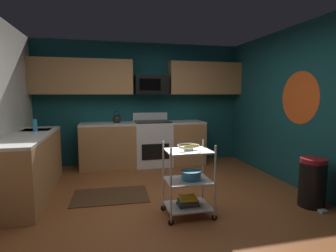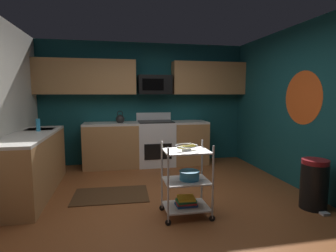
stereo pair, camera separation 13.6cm
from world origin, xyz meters
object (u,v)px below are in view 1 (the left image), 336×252
mixing_bowl_large (191,175)px  kettle (117,119)px  oven_range (153,143)px  book_stack (188,201)px  microwave (151,85)px  dish_soap_bottle (35,125)px  fruit_bowl (188,146)px  rolling_cart (188,180)px  trash_can (312,182)px

mixing_bowl_large → kettle: 2.66m
oven_range → book_stack: size_ratio=4.17×
microwave → dish_soap_bottle: (-2.04, -1.14, -0.68)m
oven_range → kettle: kettle is taller
microwave → kettle: size_ratio=2.65×
dish_soap_bottle → fruit_bowl: bearing=-35.7°
mixing_bowl_large → oven_range: bearing=90.9°
fruit_bowl → mixing_bowl_large: fruit_bowl is taller
microwave → dish_soap_bottle: size_ratio=3.50×
oven_range → book_stack: (-0.00, -2.50, -0.29)m
mixing_bowl_large → dish_soap_bottle: dish_soap_bottle is taller
oven_range → book_stack: oven_range is taller
kettle → book_stack: bearing=-73.6°
microwave → kettle: bearing=-171.6°
book_stack → rolling_cart: bearing=-104.0°
rolling_cart → book_stack: bearing=76.0°
mixing_bowl_large → dish_soap_bottle: size_ratio=1.26×
oven_range → kettle: bearing=-179.7°
kettle → trash_can: 3.64m
microwave → rolling_cart: microwave is taller
oven_range → book_stack: bearing=-90.0°
kettle → trash_can: bearing=-46.9°
mixing_bowl_large → book_stack: bearing=180.0°
kettle → mixing_bowl_large: bearing=-72.8°
dish_soap_bottle → trash_can: size_ratio=0.30×
rolling_cart → mixing_bowl_large: 0.08m
microwave → book_stack: (-0.00, -2.61, -1.52)m
microwave → dish_soap_bottle: 2.44m
microwave → kettle: (-0.74, -0.11, -0.70)m
fruit_bowl → microwave: bearing=90.0°
mixing_bowl_large → microwave: bearing=90.8°
fruit_bowl → mixing_bowl_large: 0.36m
rolling_cart → dish_soap_bottle: size_ratio=4.57×
dish_soap_bottle → kettle: bearing=38.3°
book_stack → dish_soap_bottle: bearing=144.3°
oven_range → trash_can: bearing=-56.8°
kettle → dish_soap_bottle: kettle is taller
book_stack → oven_range: bearing=90.0°
book_stack → kettle: bearing=106.4°
dish_soap_bottle → oven_range: bearing=26.9°
fruit_bowl → book_stack: bearing=-90.0°
rolling_cart → fruit_bowl: 0.42m
microwave → rolling_cart: size_ratio=0.77×
dish_soap_bottle → trash_can: 4.13m
fruit_bowl → kettle: bearing=106.4°
rolling_cart → fruit_bowl: size_ratio=3.36×
oven_range → dish_soap_bottle: dish_soap_bottle is taller
dish_soap_bottle → trash_can: bearing=-22.8°
mixing_bowl_large → kettle: bearing=107.2°
rolling_cart → trash_can: 1.72m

